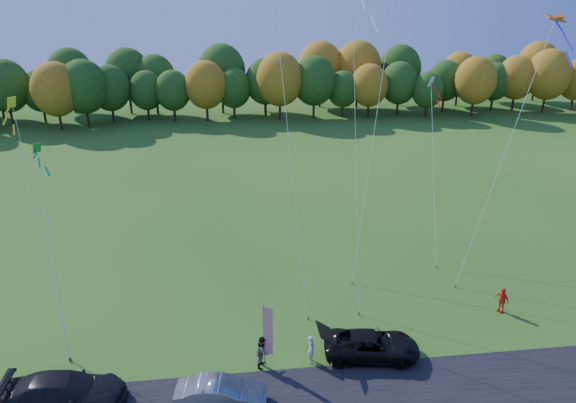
{
  "coord_description": "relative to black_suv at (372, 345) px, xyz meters",
  "views": [
    {
      "loc": [
        -3.93,
        -25.69,
        20.02
      ],
      "look_at": [
        0.0,
        6.0,
        7.0
      ],
      "focal_mm": 35.0,
      "sensor_mm": 36.0,
      "label": 1
    }
  ],
  "objects": [
    {
      "name": "kite_parafoil_rainbow",
      "position": [
        11.52,
        9.54,
        7.98
      ],
      "size": [
        9.15,
        6.4,
        17.74
      ],
      "color": "#4C3F33",
      "rests_on": "ground"
    },
    {
      "name": "feather_flag",
      "position": [
        -5.86,
        -0.21,
        1.67
      ],
      "size": [
        0.49,
        0.26,
        3.94
      ],
      "color": "#999999",
      "rests_on": "ground"
    },
    {
      "name": "person_east",
      "position": [
        9.36,
        3.41,
        0.1
      ],
      "size": [
        0.82,
        1.07,
        1.69
      ],
      "primitive_type": "imported",
      "rotation": [
        0.0,
        0.0,
        -1.1
      ],
      "color": "red",
      "rests_on": "ground"
    },
    {
      "name": "dark_truck_a",
      "position": [
        -16.06,
        -1.93,
        0.12
      ],
      "size": [
        6.06,
        2.73,
        1.72
      ],
      "primitive_type": "imported",
      "rotation": [
        0.0,
        0.0,
        1.52
      ],
      "color": "black",
      "rests_on": "ground"
    },
    {
      "name": "black_suv",
      "position": [
        0.0,
        0.0,
        0.0
      ],
      "size": [
        5.64,
        3.23,
        1.48
      ],
      "primitive_type": "imported",
      "rotation": [
        0.0,
        0.0,
        1.42
      ],
      "color": "black",
      "rests_on": "ground"
    },
    {
      "name": "kite_diamond_yellow",
      "position": [
        -17.88,
        4.17,
        6.17
      ],
      "size": [
        2.85,
        5.44,
        14.13
      ],
      "color": "#4C3F33",
      "rests_on": "ground"
    },
    {
      "name": "kite_diamond_green",
      "position": [
        -17.41,
        4.0,
        4.93
      ],
      "size": [
        1.79,
        5.21,
        11.6
      ],
      "color": "#4C3F33",
      "rests_on": "ground"
    },
    {
      "name": "person_tailgate_b",
      "position": [
        -6.09,
        -0.06,
        0.19
      ],
      "size": [
        0.98,
        1.1,
        1.86
      ],
      "primitive_type": "imported",
      "rotation": [
        0.0,
        0.0,
        1.2
      ],
      "color": "gray",
      "rests_on": "ground"
    },
    {
      "name": "tree_line",
      "position": [
        -3.91,
        55.49,
        -0.74
      ],
      "size": [
        116.0,
        12.0,
        10.0
      ],
      "primitive_type": null,
      "color": "#1E4711",
      "rests_on": "ground"
    },
    {
      "name": "ground",
      "position": [
        -3.91,
        0.49,
        -0.74
      ],
      "size": [
        160.0,
        160.0,
        0.0
      ],
      "primitive_type": "plane",
      "color": "#265E19"
    },
    {
      "name": "kite_delta_blue",
      "position": [
        -3.97,
        8.69,
        13.27
      ],
      "size": [
        3.43,
        10.15,
        28.17
      ],
      "color": "#4C3F33",
      "rests_on": "ground"
    },
    {
      "name": "silver_sedan",
      "position": [
        -8.43,
        -2.9,
        0.0
      ],
      "size": [
        4.69,
        2.17,
        1.49
      ],
      "primitive_type": "imported",
      "rotation": [
        0.0,
        0.0,
        1.44
      ],
      "color": "#A6A6AA",
      "rests_on": "ground"
    },
    {
      "name": "kite_diamond_white",
      "position": [
        7.97,
        13.15,
        5.58
      ],
      "size": [
        1.78,
        7.98,
        12.98
      ],
      "color": "#4C3F33",
      "rests_on": "ground"
    },
    {
      "name": "kite_parafoil_orange",
      "position": [
        3.85,
        14.18,
        12.56
      ],
      "size": [
        8.06,
        13.13,
        27.02
      ],
      "color": "#4C3F33",
      "rests_on": "ground"
    },
    {
      "name": "kite_delta_red",
      "position": [
        0.68,
        8.8,
        10.73
      ],
      "size": [
        2.36,
        9.53,
        21.73
      ],
      "color": "#4C3F33",
      "rests_on": "ground"
    },
    {
      "name": "person_tailgate_a",
      "position": [
        -3.42,
        -0.02,
        0.08
      ],
      "size": [
        0.5,
        0.66,
        1.64
      ],
      "primitive_type": "imported",
      "rotation": [
        0.0,
        0.0,
        1.37
      ],
      "color": "silver",
      "rests_on": "ground"
    }
  ]
}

